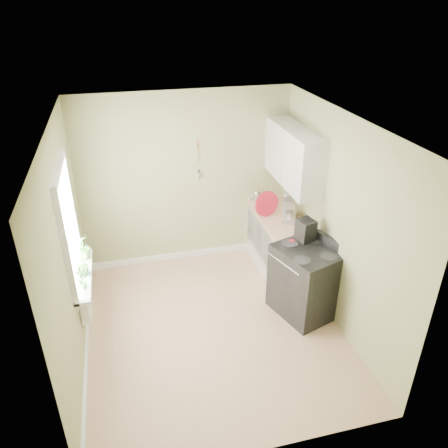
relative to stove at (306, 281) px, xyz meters
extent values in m
cube|color=tan|center=(-1.28, -0.05, -0.50)|extent=(3.20, 3.60, 0.02)
cube|color=white|center=(-1.28, -0.05, 2.22)|extent=(3.20, 3.60, 0.02)
cube|color=tan|center=(-1.28, 1.76, 0.86)|extent=(3.20, 0.02, 2.70)
cube|color=tan|center=(-2.89, -0.05, 0.86)|extent=(0.02, 3.60, 2.70)
cube|color=tan|center=(0.33, -0.05, 0.86)|extent=(0.02, 3.60, 2.70)
cube|color=silver|center=(0.02, 0.95, -0.06)|extent=(0.60, 1.60, 0.87)
cube|color=tan|center=(0.01, 0.95, 0.40)|extent=(0.64, 1.60, 0.04)
cube|color=silver|center=(0.15, 1.05, 1.36)|extent=(0.35, 1.40, 0.80)
cube|color=white|center=(-2.87, 0.25, 1.06)|extent=(0.02, 1.00, 1.30)
cube|color=white|center=(-2.85, 0.25, 1.74)|extent=(0.06, 1.14, 0.07)
cube|color=white|center=(-2.85, 0.25, 0.37)|extent=(0.06, 1.14, 0.07)
cube|color=white|center=(-2.85, 0.25, 1.06)|extent=(0.04, 1.00, 0.04)
cube|color=white|center=(-2.79, 0.25, 0.39)|extent=(0.18, 1.14, 0.04)
cube|color=white|center=(-2.82, 0.20, 0.06)|extent=(0.12, 0.50, 0.35)
cylinder|color=tan|center=(-1.08, 1.73, 1.39)|extent=(0.02, 0.02, 0.10)
cylinder|color=silver|center=(-1.08, 1.73, 1.27)|extent=(0.01, 0.01, 0.16)
cylinder|color=silver|center=(-1.08, 1.73, 0.93)|extent=(0.01, 0.14, 0.14)
cube|color=black|center=(0.00, 0.00, -0.02)|extent=(0.90, 0.97, 0.94)
cube|color=black|center=(0.00, 0.00, 0.46)|extent=(0.90, 0.97, 0.03)
cube|color=black|center=(0.30, 0.00, 0.53)|extent=(0.31, 0.77, 0.15)
cylinder|color=#B2B2B7|center=(-0.35, 0.00, 0.34)|extent=(0.23, 0.62, 0.02)
cube|color=#A91329|center=(-0.35, 0.10, 0.15)|extent=(0.09, 0.22, 0.40)
cube|color=#B2B2B7|center=(0.10, 0.94, 0.46)|extent=(0.30, 0.35, 0.08)
cube|color=#B2B2B7|center=(0.10, 1.07, 0.59)|extent=(0.14, 0.12, 0.22)
cube|color=#B2B2B7|center=(0.10, 0.96, 0.72)|extent=(0.25, 0.32, 0.10)
sphere|color=#B2B2B7|center=(0.10, 1.07, 0.75)|extent=(0.12, 0.12, 0.12)
cylinder|color=silver|center=(0.10, 0.88, 0.51)|extent=(0.17, 0.17, 0.14)
cylinder|color=silver|center=(-0.17, 1.67, 0.49)|extent=(0.11, 0.11, 0.15)
cone|color=silver|center=(-0.17, 1.67, 0.58)|extent=(0.11, 0.11, 0.04)
cylinder|color=silver|center=(-0.25, 1.67, 0.51)|extent=(0.10, 0.05, 0.08)
cube|color=black|center=(0.05, 0.25, 0.59)|extent=(0.25, 0.27, 0.35)
cylinder|color=black|center=(0.02, 0.25, 0.49)|extent=(0.11, 0.11, 0.12)
cylinder|color=#A91627|center=(-0.18, 1.16, 0.61)|extent=(0.40, 0.14, 0.39)
cylinder|color=#B2A193|center=(-0.13, 0.25, 0.45)|extent=(0.07, 0.07, 0.07)
cylinder|color=#A91627|center=(-0.13, 0.25, 0.49)|extent=(0.07, 0.07, 0.01)
imported|color=#3E7931|center=(-2.78, -0.05, 0.55)|extent=(0.18, 0.17, 0.28)
imported|color=#3E7931|center=(-2.78, 0.25, 0.54)|extent=(0.17, 0.19, 0.28)
imported|color=#3E7931|center=(-2.78, 0.62, 0.56)|extent=(0.22, 0.22, 0.32)
camera|label=1|loc=(-2.21, -4.34, 3.39)|focal=35.00mm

